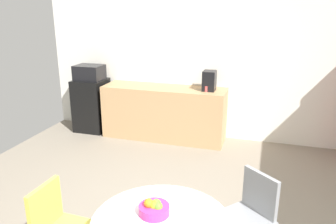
{
  "coord_description": "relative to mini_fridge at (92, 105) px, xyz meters",
  "views": [
    {
      "loc": [
        0.89,
        -2.59,
        2.21
      ],
      "look_at": [
        -0.26,
        1.21,
        0.95
      ],
      "focal_mm": 35.95,
      "sensor_mm": 36.0,
      "label": 1
    }
  ],
  "objects": [
    {
      "name": "wall_back",
      "position": [
        2.16,
        0.35,
        0.83
      ],
      "size": [
        6.0,
        0.1,
        2.6
      ],
      "primitive_type": "cube",
      "color": "white",
      "rests_on": "ground_plane"
    },
    {
      "name": "chair_yellow",
      "position": [
        1.49,
        -3.25,
        0.05
      ],
      "size": [
        0.44,
        0.44,
        0.83
      ],
      "color": "silver",
      "rests_on": "ground_plane"
    },
    {
      "name": "coffee_maker",
      "position": [
        2.15,
        0.0,
        0.59
      ],
      "size": [
        0.2,
        0.24,
        0.32
      ],
      "primitive_type": "cube",
      "color": "black",
      "rests_on": "counter_block"
    },
    {
      "name": "mug_white",
      "position": [
        2.13,
        -0.09,
        0.48
      ],
      "size": [
        0.13,
        0.08,
        0.09
      ],
      "color": "#D84C4C",
      "rests_on": "counter_block"
    },
    {
      "name": "chair_gray",
      "position": [
        3.01,
        -2.59,
        0.05
      ],
      "size": [
        0.59,
        0.59,
        0.83
      ],
      "color": "silver",
      "rests_on": "ground_plane"
    },
    {
      "name": "fruit_bowl",
      "position": [
        2.33,
        -3.22,
        0.32
      ],
      "size": [
        0.23,
        0.23,
        0.13
      ],
      "color": "#D8338C",
      "rests_on": "round_table"
    },
    {
      "name": "microwave",
      "position": [
        0.0,
        0.0,
        0.6
      ],
      "size": [
        0.48,
        0.38,
        0.26
      ],
      "primitive_type": "cube",
      "color": "black",
      "rests_on": "mini_fridge"
    },
    {
      "name": "mini_fridge",
      "position": [
        0.0,
        0.0,
        0.0
      ],
      "size": [
        0.54,
        0.54,
        0.94
      ],
      "primitive_type": "cube",
      "color": "black",
      "rests_on": "ground_plane"
    },
    {
      "name": "counter_block",
      "position": [
        1.39,
        0.0,
        -0.02
      ],
      "size": [
        2.08,
        0.6,
        0.9
      ],
      "primitive_type": "cube",
      "color": "tan",
      "rests_on": "ground_plane"
    }
  ]
}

